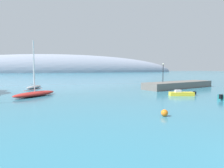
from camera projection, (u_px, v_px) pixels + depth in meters
name	position (u px, v px, depth m)	size (l,w,h in m)	color
breakwater_rocks	(179.00, 85.00, 48.68)	(21.18, 4.96, 1.59)	#66605B
distant_ridge	(65.00, 72.00, 235.03)	(306.57, 54.19, 43.29)	#8E99AD
sailboat_red_outer_mooring	(35.00, 93.00, 34.08)	(8.05, 7.08, 9.71)	red
sailboat_grey_end_of_line	(34.00, 87.00, 47.32)	(4.56, 7.22, 7.68)	gray
motorboat_yellow_foreground	(181.00, 94.00, 34.94)	(4.72, 2.90, 1.05)	yellow
mooring_buoy_orange	(164.00, 113.00, 19.86)	(0.71, 0.71, 0.71)	orange
harbor_lamp_post	(163.00, 71.00, 46.82)	(0.36, 0.36, 4.57)	black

